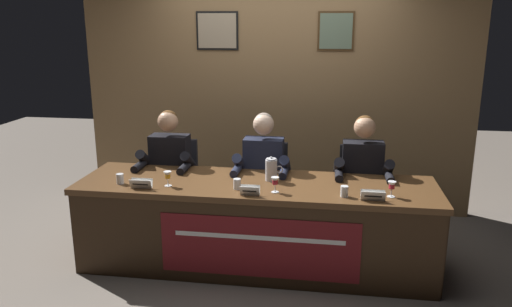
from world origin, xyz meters
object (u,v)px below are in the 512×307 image
object	(u,v)px
panelist_center	(262,171)
water_cup_right	(344,192)
juice_glass_left	(168,176)
water_pitcher_central	(271,170)
nameplate_center	(250,190)
panelist_right	(363,175)
juice_glass_right	(392,186)
water_cup_center	(237,184)
water_cup_left	(120,179)
chair_right	(360,197)
chair_left	(175,188)
nameplate_right	(373,196)
juice_glass_center	(275,182)
nameplate_left	(141,184)
panelist_left	(168,166)
chair_center	(265,192)
conference_table	(254,214)

from	to	relation	value
panelist_center	water_cup_right	distance (m)	0.96
juice_glass_left	water_pitcher_central	world-z (taller)	water_pitcher_central
nameplate_center	water_pitcher_central	size ratio (longest dim) A/B	0.73
panelist_right	juice_glass_right	xyz separation A→B (m)	(0.18, -0.59, 0.10)
juice_glass_left	water_cup_right	bearing A→B (deg)	-1.84
nameplate_center	water_cup_center	size ratio (longest dim) A/B	1.81
water_cup_left	chair_right	distance (m)	2.17
panelist_center	chair_left	bearing A→B (deg)	167.37
water_cup_center	juice_glass_right	distance (m)	1.20
nameplate_center	nameplate_right	distance (m)	0.93
juice_glass_center	nameplate_left	bearing A→B (deg)	-176.37
panelist_center	panelist_right	bearing A→B (deg)	0.00
panelist_left	water_cup_left	bearing A→B (deg)	-109.69
panelist_left	nameplate_center	bearing A→B (deg)	-38.53
chair_center	nameplate_center	size ratio (longest dim) A/B	5.97
water_pitcher_central	chair_center	bearing A→B (deg)	102.96
chair_left	water_cup_left	xyz separation A→B (m)	(-0.21, -0.79, 0.33)
juice_glass_left	nameplate_center	bearing A→B (deg)	-10.19
water_pitcher_central	chair_left	bearing A→B (deg)	152.92
panelist_left	chair_center	bearing A→B (deg)	12.63
water_cup_left	panelist_right	bearing A→B (deg)	16.45
chair_center	juice_glass_center	xyz separation A→B (m)	(0.18, -0.81, 0.38)
nameplate_center	chair_left	bearing A→B (deg)	134.44
juice_glass_right	water_pitcher_central	distance (m)	0.99
water_cup_right	panelist_right	bearing A→B (deg)	74.61
panelist_center	juice_glass_left	bearing A→B (deg)	-139.79
chair_left	panelist_right	size ratio (longest dim) A/B	0.74
nameplate_left	chair_center	distance (m)	1.29
juice_glass_left	juice_glass_right	bearing A→B (deg)	0.07
panelist_left	chair_center	xyz separation A→B (m)	(0.89, 0.20, -0.28)
juice_glass_left	water_cup_center	distance (m)	0.57
nameplate_center	nameplate_right	bearing A→B (deg)	1.35
panelist_center	juice_glass_center	size ratio (longest dim) A/B	10.04
water_cup_left	water_pitcher_central	distance (m)	1.26
chair_center	chair_right	world-z (taller)	same
water_cup_center	juice_glass_right	bearing A→B (deg)	-0.37
conference_table	panelist_right	bearing A→B (deg)	29.33
panelist_left	chair_right	distance (m)	1.82
juice_glass_left	water_cup_center	world-z (taller)	juice_glass_left
chair_center	nameplate_right	distance (m)	1.33
nameplate_left	water_cup_left	size ratio (longest dim) A/B	2.13
chair_center	nameplate_center	bearing A→B (deg)	-89.85
chair_center	chair_right	size ratio (longest dim) A/B	1.00
water_cup_center	panelist_center	bearing A→B (deg)	77.79
panelist_right	water_cup_right	size ratio (longest dim) A/B	14.64
nameplate_left	juice_glass_center	distance (m)	1.08
panelist_left	water_cup_left	xyz separation A→B (m)	(-0.21, -0.59, 0.05)
panelist_center	nameplate_right	world-z (taller)	panelist_center
juice_glass_left	panelist_center	xyz separation A→B (m)	(0.70, 0.59, -0.10)
panelist_left	chair_center	world-z (taller)	panelist_left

